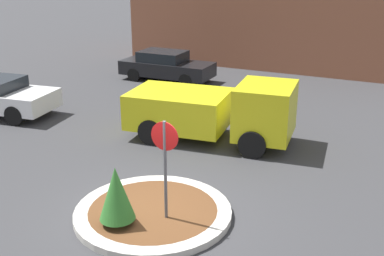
# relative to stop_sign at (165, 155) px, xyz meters

# --- Properties ---
(ground_plane) EXTENTS (120.00, 120.00, 0.00)m
(ground_plane) POSITION_rel_stop_sign_xyz_m (-0.44, 0.17, -1.66)
(ground_plane) COLOR #38383A
(traffic_island) EXTENTS (3.62, 3.62, 0.16)m
(traffic_island) POSITION_rel_stop_sign_xyz_m (-0.44, 0.17, -1.57)
(traffic_island) COLOR #BCB7AD
(traffic_island) RESTS_ON ground_plane
(stop_sign) EXTENTS (0.64, 0.07, 2.42)m
(stop_sign) POSITION_rel_stop_sign_xyz_m (0.00, 0.00, 0.00)
(stop_sign) COLOR #4C4C51
(stop_sign) RESTS_ON ground_plane
(island_shrub) EXTENTS (0.78, 0.78, 1.33)m
(island_shrub) POSITION_rel_stop_sign_xyz_m (-0.81, -0.71, -0.76)
(island_shrub) COLOR brown
(island_shrub) RESTS_ON traffic_island
(utility_truck) EXTENTS (5.43, 2.77, 1.98)m
(utility_truck) POSITION_rel_stop_sign_xyz_m (-1.10, 5.20, -0.64)
(utility_truck) COLOR gold
(utility_truck) RESTS_ON ground_plane
(parked_sedan_black) EXTENTS (4.41, 1.83, 1.39)m
(parked_sedan_black) POSITION_rel_stop_sign_xyz_m (-6.25, 11.46, -0.95)
(parked_sedan_black) COLOR black
(parked_sedan_black) RESTS_ON ground_plane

